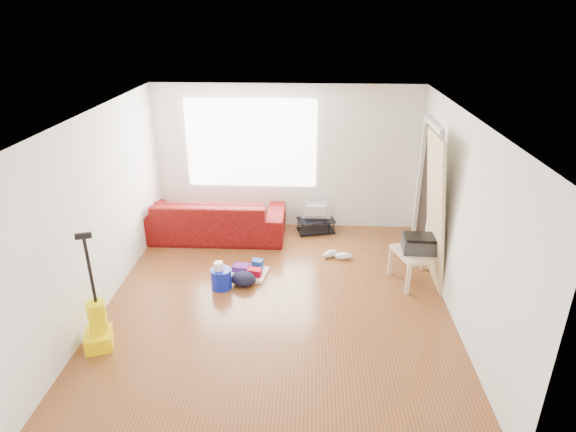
{
  "coord_description": "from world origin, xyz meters",
  "views": [
    {
      "loc": [
        0.41,
        -5.42,
        3.65
      ],
      "look_at": [
        0.12,
        0.6,
        1.0
      ],
      "focal_mm": 30.0,
      "sensor_mm": 36.0,
      "label": 1
    }
  ],
  "objects_px": {
    "sofa": "(214,236)",
    "tv_stand": "(316,225)",
    "cleaning_tray": "(249,271)",
    "bucket": "(222,287)",
    "vacuum": "(98,326)",
    "side_table": "(418,256)",
    "backpack": "(244,285)"
  },
  "relations": [
    {
      "from": "bucket",
      "to": "vacuum",
      "type": "xyz_separation_m",
      "value": [
        -1.2,
        -1.31,
        0.26
      ]
    },
    {
      "from": "backpack",
      "to": "bucket",
      "type": "bearing_deg",
      "value": -149.65
    },
    {
      "from": "tv_stand",
      "to": "vacuum",
      "type": "height_order",
      "value": "vacuum"
    },
    {
      "from": "sofa",
      "to": "cleaning_tray",
      "type": "bearing_deg",
      "value": 121.68
    },
    {
      "from": "sofa",
      "to": "bucket",
      "type": "relative_size",
      "value": 8.47
    },
    {
      "from": "side_table",
      "to": "cleaning_tray",
      "type": "xyz_separation_m",
      "value": [
        -2.41,
        0.06,
        -0.35
      ]
    },
    {
      "from": "tv_stand",
      "to": "cleaning_tray",
      "type": "bearing_deg",
      "value": -137.0
    },
    {
      "from": "sofa",
      "to": "tv_stand",
      "type": "height_order",
      "value": "sofa"
    },
    {
      "from": "side_table",
      "to": "vacuum",
      "type": "relative_size",
      "value": 0.52
    },
    {
      "from": "sofa",
      "to": "backpack",
      "type": "relative_size",
      "value": 6.74
    },
    {
      "from": "tv_stand",
      "to": "backpack",
      "type": "height_order",
      "value": "tv_stand"
    },
    {
      "from": "tv_stand",
      "to": "side_table",
      "type": "distance_m",
      "value": 2.14
    },
    {
      "from": "side_table",
      "to": "backpack",
      "type": "height_order",
      "value": "side_table"
    },
    {
      "from": "sofa",
      "to": "bucket",
      "type": "height_order",
      "value": "sofa"
    },
    {
      "from": "bucket",
      "to": "cleaning_tray",
      "type": "xyz_separation_m",
      "value": [
        0.34,
        0.38,
        0.06
      ]
    },
    {
      "from": "cleaning_tray",
      "to": "vacuum",
      "type": "bearing_deg",
      "value": -132.44
    },
    {
      "from": "sofa",
      "to": "tv_stand",
      "type": "xyz_separation_m",
      "value": [
        1.75,
        0.27,
        0.12
      ]
    },
    {
      "from": "sofa",
      "to": "side_table",
      "type": "relative_size",
      "value": 3.27
    },
    {
      "from": "bucket",
      "to": "vacuum",
      "type": "relative_size",
      "value": 0.2
    },
    {
      "from": "cleaning_tray",
      "to": "vacuum",
      "type": "relative_size",
      "value": 0.42
    },
    {
      "from": "side_table",
      "to": "cleaning_tray",
      "type": "relative_size",
      "value": 1.23
    },
    {
      "from": "backpack",
      "to": "vacuum",
      "type": "xyz_separation_m",
      "value": [
        -1.49,
        -1.39,
        0.26
      ]
    },
    {
      "from": "tv_stand",
      "to": "backpack",
      "type": "relative_size",
      "value": 1.93
    },
    {
      "from": "bucket",
      "to": "cleaning_tray",
      "type": "relative_size",
      "value": 0.48
    },
    {
      "from": "tv_stand",
      "to": "backpack",
      "type": "bearing_deg",
      "value": -133.61
    },
    {
      "from": "cleaning_tray",
      "to": "bucket",
      "type": "bearing_deg",
      "value": -132.55
    },
    {
      "from": "sofa",
      "to": "cleaning_tray",
      "type": "height_order",
      "value": "sofa"
    },
    {
      "from": "tv_stand",
      "to": "sofa",
      "type": "bearing_deg",
      "value": 174.84
    },
    {
      "from": "vacuum",
      "to": "side_table",
      "type": "bearing_deg",
      "value": 3.07
    },
    {
      "from": "side_table",
      "to": "vacuum",
      "type": "distance_m",
      "value": 4.27
    },
    {
      "from": "tv_stand",
      "to": "backpack",
      "type": "xyz_separation_m",
      "value": [
        -1.03,
        -1.81,
        -0.12
      ]
    },
    {
      "from": "backpack",
      "to": "vacuum",
      "type": "height_order",
      "value": "vacuum"
    }
  ]
}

